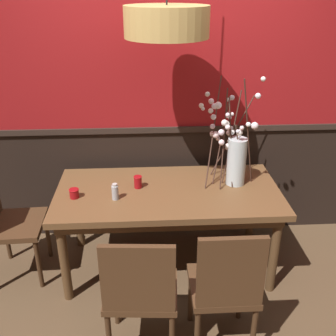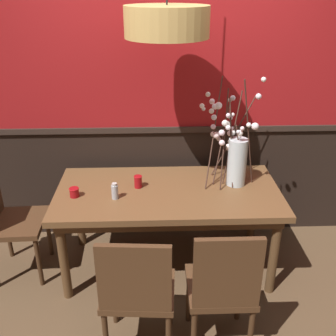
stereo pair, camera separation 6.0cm
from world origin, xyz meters
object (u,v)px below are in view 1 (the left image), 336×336
object	(u,v)px
candle_holder_nearer_center	(74,193)
condiment_bottle	(115,192)
chair_near_side_right	(225,285)
vase_with_blossoms	(234,154)
chair_far_side_right	(188,165)
chair_far_side_left	(141,171)
candle_holder_nearer_edge	(138,182)
chair_head_west_end	(6,219)
pendant_lamp	(167,22)
dining_table	(168,199)
chair_near_side_left	(140,290)

from	to	relation	value
candle_holder_nearer_center	condiment_bottle	world-z (taller)	condiment_bottle
chair_near_side_right	vase_with_blossoms	bearing A→B (deg)	76.85
chair_far_side_right	chair_near_side_right	distance (m)	1.75
chair_far_side_left	chair_far_side_right	bearing A→B (deg)	3.20
candle_holder_nearer_edge	condiment_bottle	distance (m)	0.24
chair_head_west_end	vase_with_blossoms	xyz separation A→B (m)	(1.81, 0.11, 0.46)
chair_far_side_left	pendant_lamp	size ratio (longest dim) A/B	0.84
dining_table	chair_far_side_left	bearing A→B (deg)	104.62
candle_holder_nearer_center	condiment_bottle	size ratio (longest dim) A/B	0.59
vase_with_blossoms	candle_holder_nearer_center	size ratio (longest dim) A/B	11.81
chair_near_side_left	chair_far_side_right	bearing A→B (deg)	74.63
dining_table	chair_far_side_right	world-z (taller)	chair_far_side_right
chair_near_side_left	candle_holder_nearer_center	world-z (taller)	chair_near_side_left
chair_far_side_right	chair_head_west_end	distance (m)	1.78
chair_near_side_left	pendant_lamp	distance (m)	1.74
chair_far_side_left	candle_holder_nearer_center	distance (m)	1.09
chair_far_side_left	vase_with_blossoms	size ratio (longest dim) A/B	0.98
chair_far_side_right	pendant_lamp	bearing A→B (deg)	-107.81
chair_near_side_right	candle_holder_nearer_center	size ratio (longest dim) A/B	12.73
chair_head_west_end	pendant_lamp	size ratio (longest dim) A/B	0.90
candle_holder_nearer_center	condiment_bottle	bearing A→B (deg)	-7.29
chair_far_side_right	chair_near_side_left	xyz separation A→B (m)	(-0.48, -1.75, -0.02)
chair_near_side_right	chair_far_side_left	xyz separation A→B (m)	(-0.52, 1.72, -0.04)
vase_with_blossoms	condiment_bottle	size ratio (longest dim) A/B	6.92
chair_far_side_right	chair_near_side_right	bearing A→B (deg)	-88.60
dining_table	candle_holder_nearer_center	distance (m)	0.73
chair_near_side_right	candle_holder_nearer_center	bearing A→B (deg)	142.07
chair_near_side_left	chair_head_west_end	bearing A→B (deg)	141.13
chair_near_side_left	chair_far_side_left	distance (m)	1.72
chair_far_side_left	pendant_lamp	distance (m)	1.70
chair_near_side_right	pendant_lamp	world-z (taller)	pendant_lamp
dining_table	candle_holder_nearer_center	xyz separation A→B (m)	(-0.72, -0.08, 0.12)
chair_head_west_end	chair_far_side_right	bearing A→B (deg)	30.16
chair_near_side_left	chair_near_side_right	bearing A→B (deg)	-0.06
dining_table	vase_with_blossoms	world-z (taller)	vase_with_blossoms
dining_table	chair_head_west_end	xyz separation A→B (m)	(-1.28, -0.02, -0.12)
pendant_lamp	dining_table	bearing A→B (deg)	-83.66
pendant_lamp	vase_with_blossoms	bearing A→B (deg)	4.84
chair_near_side_right	condiment_bottle	bearing A→B (deg)	133.14
vase_with_blossoms	condiment_bottle	bearing A→B (deg)	-167.05
chair_near_side_left	condiment_bottle	distance (m)	0.82
dining_table	chair_near_side_left	distance (m)	0.91
chair_head_west_end	candle_holder_nearer_center	bearing A→B (deg)	-6.13
chair_head_west_end	condiment_bottle	xyz separation A→B (m)	(0.88, -0.10, 0.27)
chair_far_side_left	condiment_bottle	distance (m)	1.03
chair_far_side_right	condiment_bottle	distance (m)	1.22
chair_near_side_right	pendant_lamp	xyz separation A→B (m)	(-0.31, 0.92, 1.45)
chair_near_side_left	pendant_lamp	bearing A→B (deg)	76.86
chair_head_west_end	chair_far_side_left	xyz separation A→B (m)	(1.06, 0.87, -0.03)
condiment_bottle	vase_with_blossoms	bearing A→B (deg)	12.95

